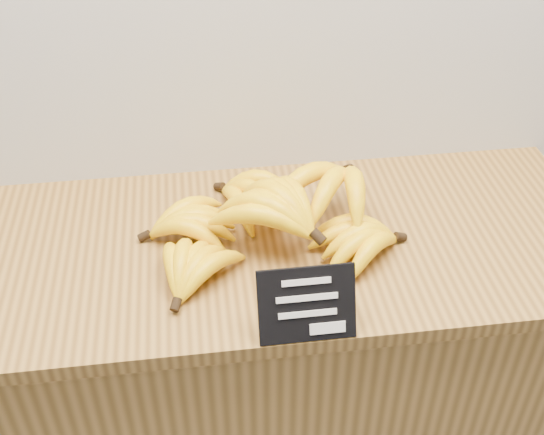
% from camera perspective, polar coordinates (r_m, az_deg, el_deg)
% --- Properties ---
extents(counter, '(1.38, 0.50, 0.90)m').
position_cam_1_polar(counter, '(1.65, -0.23, -14.71)').
color(counter, '#A57835').
rests_on(counter, ground).
extents(counter_top, '(1.31, 0.54, 0.03)m').
position_cam_1_polar(counter_top, '(1.32, -0.29, -2.29)').
color(counter_top, olive).
rests_on(counter_top, counter).
extents(chalkboard_sign, '(0.16, 0.05, 0.12)m').
position_cam_1_polar(chalkboard_sign, '(1.09, 2.94, -7.30)').
color(chalkboard_sign, black).
rests_on(chalkboard_sign, counter_top).
extents(banana_pile, '(0.52, 0.38, 0.13)m').
position_cam_1_polar(banana_pile, '(1.27, 0.07, 0.10)').
color(banana_pile, yellow).
rests_on(banana_pile, counter_top).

